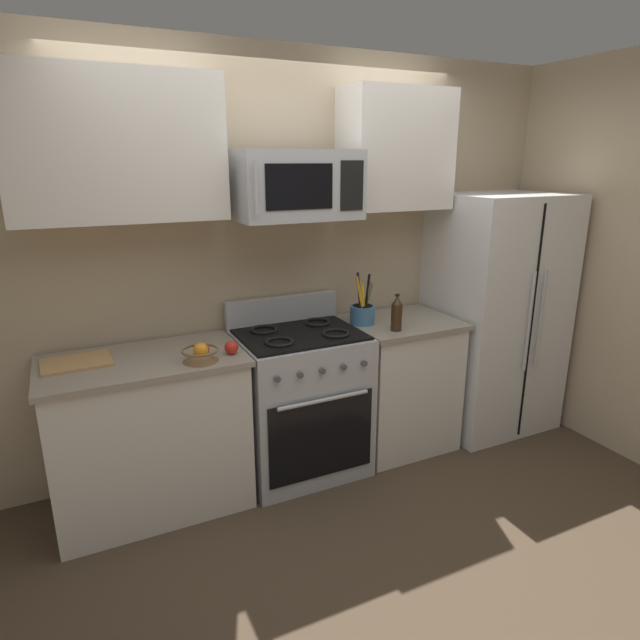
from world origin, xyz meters
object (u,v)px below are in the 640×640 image
at_px(refrigerator, 494,314).
at_px(apple_loose, 231,347).
at_px(microwave, 296,185).
at_px(fruit_basket, 201,353).
at_px(range_oven, 300,400).
at_px(bottle_soy, 397,314).
at_px(utensil_crock, 363,313).
at_px(cutting_board, 76,363).

height_order(refrigerator, apple_loose, refrigerator).
height_order(microwave, fruit_basket, microwave).
bearing_deg(range_oven, refrigerator, -0.64).
relative_size(range_oven, fruit_basket, 5.51).
relative_size(fruit_basket, bottle_soy, 0.84).
bearing_deg(apple_loose, utensil_crock, 11.33).
bearing_deg(cutting_board, fruit_basket, -21.69).
xyz_separation_m(apple_loose, bottle_soy, (1.06, -0.03, 0.07)).
relative_size(cutting_board, bottle_soy, 1.47).
relative_size(refrigerator, fruit_basket, 8.68).
distance_m(range_oven, bottle_soy, 0.82).
height_order(utensil_crock, fruit_basket, utensil_crock).
bearing_deg(microwave, apple_loose, -160.16).
xyz_separation_m(fruit_basket, bottle_soy, (1.24, -0.00, 0.06)).
bearing_deg(refrigerator, utensil_crock, 176.66).
xyz_separation_m(utensil_crock, cutting_board, (-1.72, 0.02, -0.07)).
height_order(refrigerator, microwave, microwave).
bearing_deg(refrigerator, fruit_basket, -175.91).
height_order(range_oven, refrigerator, refrigerator).
xyz_separation_m(microwave, bottle_soy, (0.59, -0.20, -0.78)).
distance_m(range_oven, microwave, 1.33).
bearing_deg(microwave, refrigerator, -1.62).
bearing_deg(range_oven, fruit_basket, -164.92).
relative_size(utensil_crock, apple_loose, 4.31).
xyz_separation_m(refrigerator, cutting_board, (-2.80, 0.08, 0.06)).
height_order(fruit_basket, bottle_soy, bottle_soy).
bearing_deg(range_oven, microwave, 90.08).
relative_size(apple_loose, bottle_soy, 0.33).
bearing_deg(fruit_basket, bottle_soy, -0.01).
relative_size(range_oven, apple_loose, 14.04).
bearing_deg(apple_loose, cutting_board, 165.08).
xyz_separation_m(range_oven, utensil_crock, (0.47, 0.05, 0.51)).
distance_m(apple_loose, cutting_board, 0.81).
height_order(range_oven, fruit_basket, range_oven).
bearing_deg(cutting_board, microwave, -1.75).
bearing_deg(microwave, range_oven, -89.92).
relative_size(range_oven, refrigerator, 0.63).
height_order(range_oven, apple_loose, range_oven).
relative_size(refrigerator, bottle_soy, 7.32).
distance_m(refrigerator, microwave, 1.82).
relative_size(refrigerator, apple_loose, 22.13).
distance_m(utensil_crock, cutting_board, 1.72).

